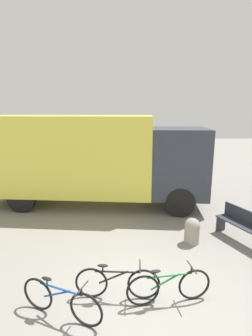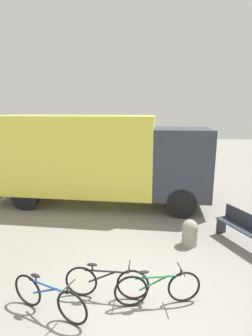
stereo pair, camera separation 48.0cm
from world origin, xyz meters
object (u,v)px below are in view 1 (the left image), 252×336
at_px(park_bench, 245,225).
at_px(bicycle_middle, 117,282).
at_px(bicycle_far, 169,286).
at_px(delivery_truck, 94,157).
at_px(bollard_near_bench, 192,230).
at_px(bicycle_near, 61,300).

xyz_separation_m(park_bench, bicycle_middle, (-3.58, -2.27, -0.17)).
bearing_deg(bicycle_middle, bicycle_far, -4.36).
height_order(delivery_truck, bollard_near_bench, delivery_truck).
bearing_deg(bicycle_far, bicycle_near, -179.44).
relative_size(bicycle_near, bollard_near_bench, 2.14).
bearing_deg(bicycle_middle, bollard_near_bench, 50.26).
relative_size(park_bench, bollard_near_bench, 2.40).
height_order(delivery_truck, park_bench, delivery_truck).
bearing_deg(bollard_near_bench, bicycle_near, -138.32).
distance_m(bicycle_middle, bicycle_far, 1.02).
height_order(park_bench, bicycle_middle, park_bench).
relative_size(delivery_truck, bollard_near_bench, 11.37).
distance_m(park_bench, bollard_near_bench, 1.52).
distance_m(bicycle_near, bicycle_far, 2.05).
relative_size(park_bench, bicycle_near, 1.12).
bearing_deg(delivery_truck, bicycle_near, -85.35).
bearing_deg(bollard_near_bench, bicycle_middle, -132.66).
bearing_deg(bicycle_far, bicycle_middle, 162.97).
distance_m(bicycle_middle, bollard_near_bench, 3.05).
height_order(park_bench, bicycle_near, park_bench).
distance_m(delivery_truck, bicycle_far, 6.09).
distance_m(bicycle_far, bollard_near_bench, 2.59).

